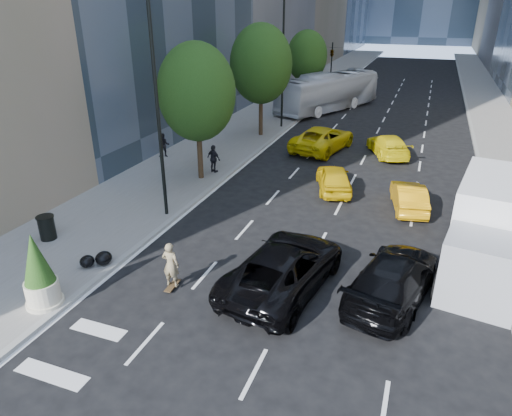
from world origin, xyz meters
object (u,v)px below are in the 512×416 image
at_px(city_bus, 329,92).
at_px(black_sedan_lincoln, 284,267).
at_px(skateboarder, 171,267).
at_px(black_sedan_mercedes, 394,278).
at_px(trash_can, 47,228).
at_px(box_truck, 490,227).
at_px(planter_shrub, 38,272).

bearing_deg(city_bus, black_sedan_lincoln, -56.46).
relative_size(skateboarder, black_sedan_mercedes, 0.31).
xyz_separation_m(black_sedan_lincoln, trash_can, (-10.39, -0.27, -0.18)).
bearing_deg(box_truck, skateboarder, -143.28).
distance_m(city_bus, box_truck, 28.29).
bearing_deg(city_bus, skateboarder, -63.61).
bearing_deg(black_sedan_lincoln, black_sedan_mercedes, -160.37).
distance_m(skateboarder, black_sedan_lincoln, 3.98).
relative_size(city_bus, trash_can, 12.36).
bearing_deg(box_truck, planter_shrub, -141.04).
xyz_separation_m(black_sedan_lincoln, box_truck, (6.75, 4.02, 0.86)).
bearing_deg(box_truck, black_sedan_mercedes, -123.60).
xyz_separation_m(city_bus, planter_shrub, (-2.16, -33.72, -0.33)).
bearing_deg(planter_shrub, trash_can, 131.82).
height_order(black_sedan_lincoln, black_sedan_mercedes, black_sedan_lincoln).
xyz_separation_m(skateboarder, city_bus, (-1.24, 31.24, 0.87)).
height_order(skateboarder, planter_shrub, planter_shrub).
height_order(black_sedan_lincoln, city_bus, city_bus).
xyz_separation_m(black_sedan_mercedes, city_bus, (-8.64, 29.07, 0.93)).
height_order(black_sedan_lincoln, trash_can, black_sedan_lincoln).
bearing_deg(black_sedan_mercedes, black_sedan_lincoln, 23.48).
bearing_deg(trash_can, box_truck, 14.03).
distance_m(black_sedan_mercedes, planter_shrub, 11.78).
bearing_deg(skateboarder, box_truck, -155.51).
relative_size(black_sedan_lincoln, trash_can, 5.97).
height_order(skateboarder, city_bus, city_bus).
bearing_deg(black_sedan_mercedes, box_truck, -119.96).
distance_m(box_truck, trash_can, 17.70).
bearing_deg(black_sedan_lincoln, skateboarder, 30.40).
relative_size(black_sedan_lincoln, black_sedan_mercedes, 1.09).
bearing_deg(black_sedan_lincoln, city_bus, -71.74).
height_order(box_truck, trash_can, box_truck).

